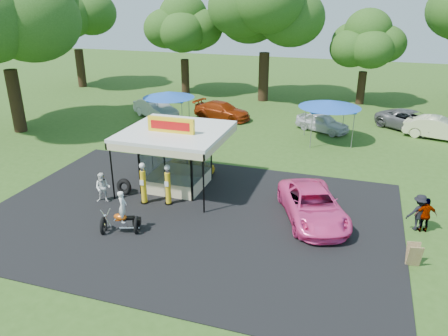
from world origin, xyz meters
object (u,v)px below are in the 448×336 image
at_px(motorcycle, 122,216).
at_px(pink_sedan, 313,205).
at_px(kiosk_car, 192,165).
at_px(spectator_east_a, 419,212).
at_px(gas_station_kiosk, 176,157).
at_px(gas_pump_right, 168,186).
at_px(gas_pump_left, 143,184).
at_px(tent_west, 169,95).
at_px(bg_car_b, 222,111).
at_px(bg_car_d, 412,121).
at_px(spectator_east_b, 426,215).
at_px(a_frame_sign, 414,255).
at_px(bg_car_a, 156,109).
at_px(bg_car_e, 439,128).
at_px(tent_east, 330,104).
at_px(spectator_west, 103,188).
at_px(bg_car_c, 322,122).

relative_size(motorcycle, pink_sedan, 0.39).
bearing_deg(kiosk_car, spectator_east_a, -104.43).
bearing_deg(gas_station_kiosk, gas_pump_right, -78.19).
bearing_deg(pink_sedan, motorcycle, -176.70).
distance_m(gas_pump_left, tent_west, 14.27).
distance_m(pink_sedan, tent_west, 18.27).
relative_size(bg_car_b, bg_car_d, 0.91).
bearing_deg(spectator_east_b, a_frame_sign, 64.04).
relative_size(spectator_east_b, bg_car_d, 0.30).
xyz_separation_m(spectator_east_a, spectator_east_b, (0.27, -0.09, -0.04)).
relative_size(bg_car_a, bg_car_e, 1.02).
bearing_deg(bg_car_b, gas_pump_right, -158.15).
height_order(bg_car_b, tent_east, tent_east).
bearing_deg(motorcycle, gas_station_kiosk, 66.65).
xyz_separation_m(tent_west, tent_east, (12.69, -0.02, 0.19)).
relative_size(motorcycle, a_frame_sign, 2.21).
distance_m(spectator_west, bg_car_e, 24.91).
xyz_separation_m(a_frame_sign, pink_sedan, (-4.38, 2.64, 0.27)).
distance_m(gas_pump_right, tent_west, 14.47).
distance_m(bg_car_b, bg_car_e, 17.21).
height_order(spectator_west, bg_car_d, spectator_west).
relative_size(spectator_east_b, bg_car_c, 0.39).
relative_size(bg_car_e, tent_east, 1.10).
relative_size(kiosk_car, bg_car_a, 0.56).
bearing_deg(gas_pump_left, kiosk_car, 80.40).
height_order(bg_car_e, tent_west, tent_west).
relative_size(kiosk_car, bg_car_b, 0.55).
relative_size(a_frame_sign, bg_car_d, 0.17).
height_order(gas_station_kiosk, gas_pump_left, gas_station_kiosk).
distance_m(bg_car_a, bg_car_c, 14.33).
relative_size(gas_pump_right, bg_car_e, 0.45).
relative_size(gas_station_kiosk, tent_west, 1.30).
height_order(spectator_east_a, bg_car_d, spectator_east_a).
bearing_deg(spectator_east_a, bg_car_b, -69.13).
distance_m(spectator_west, spectator_east_a, 15.58).
xyz_separation_m(a_frame_sign, spectator_east_b, (0.67, 3.08, 0.35)).
height_order(gas_pump_left, bg_car_d, gas_pump_left).
height_order(pink_sedan, bg_car_d, bg_car_d).
bearing_deg(tent_east, motorcycle, -114.92).
relative_size(spectator_west, tent_west, 0.39).
distance_m(a_frame_sign, bg_car_e, 18.61).
xyz_separation_m(motorcycle, kiosk_car, (0.34, 7.65, -0.36)).
bearing_deg(a_frame_sign, bg_car_b, 116.60).
bearing_deg(tent_west, bg_car_a, 138.08).
relative_size(gas_station_kiosk, pink_sedan, 0.98).
distance_m(gas_pump_right, bg_car_d, 22.13).
bearing_deg(bg_car_b, bg_car_e, -77.49).
xyz_separation_m(gas_station_kiosk, bg_car_b, (-2.05, 14.39, -1.04)).
bearing_deg(motorcycle, bg_car_b, 75.16).
relative_size(gas_pump_left, tent_east, 0.51).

